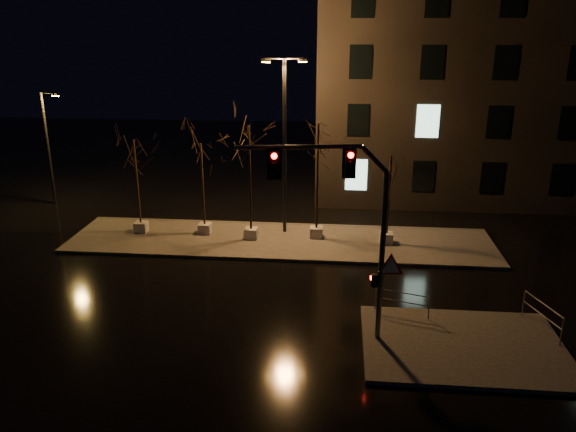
# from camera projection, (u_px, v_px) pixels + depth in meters

# --- Properties ---
(ground) EXTENTS (90.00, 90.00, 0.00)m
(ground) POSITION_uv_depth(u_px,v_px,m) (265.00, 294.00, 23.71)
(ground) COLOR black
(ground) RESTS_ON ground
(median) EXTENTS (22.00, 5.00, 0.15)m
(median) POSITION_uv_depth(u_px,v_px,m) (280.00, 241.00, 29.35)
(median) COLOR #403E39
(median) RESTS_ON ground
(sidewalk_corner) EXTENTS (7.00, 5.00, 0.15)m
(sidewalk_corner) POSITION_uv_depth(u_px,v_px,m) (463.00, 346.00, 19.72)
(sidewalk_corner) COLOR #403E39
(sidewalk_corner) RESTS_ON ground
(building) EXTENTS (25.00, 12.00, 15.00)m
(building) POSITION_uv_depth(u_px,v_px,m) (510.00, 78.00, 37.03)
(building) COLOR black
(building) RESTS_ON ground
(tree_0) EXTENTS (1.80, 1.80, 5.18)m
(tree_0) POSITION_uv_depth(u_px,v_px,m) (135.00, 161.00, 29.17)
(tree_0) COLOR #B3AFA7
(tree_0) RESTS_ON median
(tree_1) EXTENTS (1.80, 1.80, 5.03)m
(tree_1) POSITION_uv_depth(u_px,v_px,m) (202.00, 164.00, 28.98)
(tree_1) COLOR #B3AFA7
(tree_1) RESTS_ON median
(tree_2) EXTENTS (1.80, 1.80, 6.08)m
(tree_2) POSITION_uv_depth(u_px,v_px,m) (249.00, 152.00, 28.03)
(tree_2) COLOR #B3AFA7
(tree_2) RESTS_ON median
(tree_3) EXTENTS (1.80, 1.80, 6.20)m
(tree_3) POSITION_uv_depth(u_px,v_px,m) (318.00, 150.00, 28.15)
(tree_3) COLOR #B3AFA7
(tree_3) RESTS_ON median
(tree_4) EXTENTS (1.80, 1.80, 4.74)m
(tree_4) POSITION_uv_depth(u_px,v_px,m) (390.00, 175.00, 27.70)
(tree_4) COLOR #B3AFA7
(tree_4) RESTS_ON median
(traffic_signal_mast) EXTENTS (5.71, 0.86, 7.02)m
(traffic_signal_mast) POSITION_uv_depth(u_px,v_px,m) (350.00, 216.00, 18.59)
(traffic_signal_mast) COLOR #54575B
(traffic_signal_mast) RESTS_ON sidewalk_corner
(streetlight_main) EXTENTS (2.27, 0.73, 9.12)m
(streetlight_main) POSITION_uv_depth(u_px,v_px,m) (284.00, 135.00, 28.81)
(streetlight_main) COLOR black
(streetlight_main) RESTS_ON median
(streetlight_far) EXTENTS (1.36, 0.50, 7.00)m
(streetlight_far) POSITION_uv_depth(u_px,v_px,m) (49.00, 144.00, 34.57)
(streetlight_far) COLOR black
(streetlight_far) RESTS_ON ground
(guard_rail_a) EXTENTS (2.03, 0.66, 0.91)m
(guard_rail_a) POSITION_uv_depth(u_px,v_px,m) (402.00, 300.00, 21.57)
(guard_rail_a) COLOR #54575B
(guard_rail_a) RESTS_ON sidewalk_corner
(guard_rail_b) EXTENTS (0.73, 2.15, 1.07)m
(guard_rail_b) POSITION_uv_depth(u_px,v_px,m) (542.00, 313.00, 20.40)
(guard_rail_b) COLOR #54575B
(guard_rail_b) RESTS_ON sidewalk_corner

